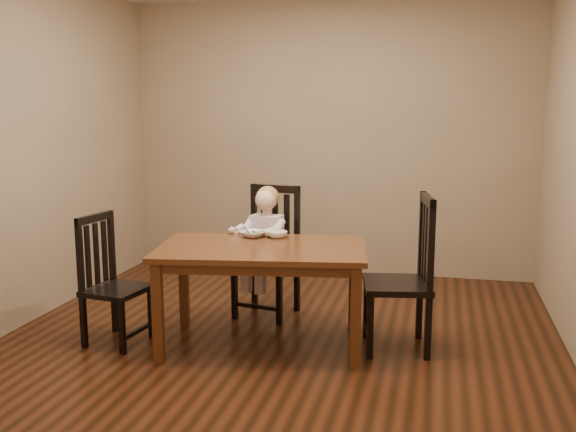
% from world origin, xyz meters
% --- Properties ---
extents(room, '(4.01, 4.01, 2.71)m').
position_xyz_m(room, '(0.00, 0.00, 1.35)').
color(room, '#441F0E').
rests_on(room, ground).
extents(dining_table, '(1.54, 1.07, 0.71)m').
position_xyz_m(dining_table, '(-0.10, -0.13, 0.63)').
color(dining_table, '#4F2712').
rests_on(dining_table, room).
extents(chair_child, '(0.51, 0.49, 1.04)m').
position_xyz_m(chair_child, '(-0.23, 0.56, 0.50)').
color(chair_child, black).
rests_on(chair_child, room).
extents(chair_left, '(0.44, 0.45, 0.92)m').
position_xyz_m(chair_left, '(-1.15, -0.33, 0.44)').
color(chair_left, black).
rests_on(chair_left, room).
extents(chair_right, '(0.52, 0.54, 1.08)m').
position_xyz_m(chair_right, '(0.88, 0.02, 0.52)').
color(chair_right, black).
rests_on(chair_right, room).
extents(toddler, '(0.38, 0.44, 0.55)m').
position_xyz_m(toddler, '(-0.24, 0.50, 0.64)').
color(toddler, silver).
rests_on(toddler, chair_child).
extents(bowl_peas, '(0.25, 0.25, 0.05)m').
position_xyz_m(bowl_peas, '(-0.24, 0.15, 0.74)').
color(bowl_peas, white).
rests_on(bowl_peas, dining_table).
extents(bowl_veg, '(0.17, 0.17, 0.05)m').
position_xyz_m(bowl_veg, '(-0.06, 0.17, 0.74)').
color(bowl_veg, white).
rests_on(bowl_veg, dining_table).
extents(fork, '(0.08, 0.10, 0.04)m').
position_xyz_m(fork, '(-0.28, 0.13, 0.76)').
color(fork, silver).
rests_on(fork, bowl_peas).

